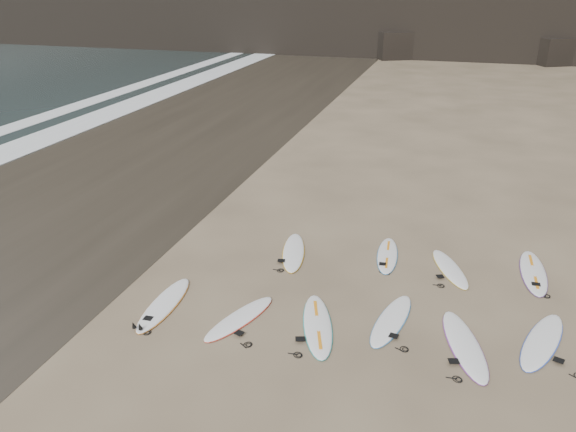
# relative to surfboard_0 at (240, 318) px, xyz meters

# --- Properties ---
(ground) EXTENTS (240.00, 240.00, 0.00)m
(ground) POSITION_rel_surfboard_0_xyz_m (3.75, 0.96, -0.04)
(ground) COLOR #897559
(ground) RESTS_ON ground
(wet_sand) EXTENTS (12.00, 200.00, 0.01)m
(wet_sand) POSITION_rel_surfboard_0_xyz_m (-9.25, 10.96, -0.04)
(wet_sand) COLOR #383026
(wet_sand) RESTS_ON ground
(foam_near) EXTENTS (2.20, 200.00, 0.05)m
(foam_near) POSITION_rel_surfboard_0_xyz_m (-14.75, 10.96, -0.02)
(foam_near) COLOR white
(foam_near) RESTS_ON ground
(surfboard_0) EXTENTS (1.30, 2.33, 0.08)m
(surfboard_0) POSITION_rel_surfboard_0_xyz_m (0.00, 0.00, 0.00)
(surfboard_0) COLOR white
(surfboard_0) RESTS_ON ground
(surfboard_1) EXTENTS (1.37, 2.62, 0.09)m
(surfboard_1) POSITION_rel_surfboard_0_xyz_m (1.79, 0.24, 0.00)
(surfboard_1) COLOR white
(surfboard_1) RESTS_ON ground
(surfboard_2) EXTENTS (1.01, 2.45, 0.09)m
(surfboard_2) POSITION_rel_surfboard_0_xyz_m (3.36, 0.92, 0.00)
(surfboard_2) COLOR white
(surfboard_2) RESTS_ON ground
(surfboard_3) EXTENTS (1.34, 2.66, 0.09)m
(surfboard_3) POSITION_rel_surfboard_0_xyz_m (4.96, 0.42, 0.01)
(surfboard_3) COLOR white
(surfboard_3) RESTS_ON ground
(surfboard_4) EXTENTS (1.42, 2.59, 0.09)m
(surfboard_4) POSITION_rel_surfboard_0_xyz_m (6.57, 1.04, 0.00)
(surfboard_4) COLOR white
(surfboard_4) RESTS_ON ground
(surfboard_5) EXTENTS (1.14, 2.53, 0.09)m
(surfboard_5) POSITION_rel_surfboard_0_xyz_m (0.25, 3.58, 0.00)
(surfboard_5) COLOR white
(surfboard_5) RESTS_ON ground
(surfboard_6) EXTENTS (0.73, 2.31, 0.08)m
(surfboard_6) POSITION_rel_surfboard_0_xyz_m (2.84, 4.16, -0.00)
(surfboard_6) COLOR white
(surfboard_6) RESTS_ON ground
(surfboard_7) EXTENTS (1.34, 2.28, 0.08)m
(surfboard_7) POSITION_rel_surfboard_0_xyz_m (4.56, 3.85, -0.00)
(surfboard_7) COLOR white
(surfboard_7) RESTS_ON ground
(surfboard_8) EXTENTS (0.66, 2.60, 0.09)m
(surfboard_8) POSITION_rel_surfboard_0_xyz_m (6.69, 4.26, 0.01)
(surfboard_8) COLOR white
(surfboard_8) RESTS_ON ground
(surfboard_11) EXTENTS (0.69, 2.55, 0.09)m
(surfboard_11) POSITION_rel_surfboard_0_xyz_m (-1.95, 0.04, 0.00)
(surfboard_11) COLOR white
(surfboard_11) RESTS_ON ground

